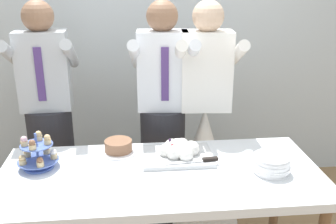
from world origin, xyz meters
name	(u,v)px	position (x,y,z in m)	size (l,w,h in m)	color
rear_wall	(146,19)	(0.00, 1.41, 1.45)	(5.20, 0.10, 2.90)	silver
dessert_table	(161,184)	(0.00, 0.00, 0.70)	(1.80, 0.80, 0.78)	silver
cupcake_stand	(38,154)	(-0.68, 0.13, 0.86)	(0.23, 0.23, 0.21)	#4C66B2
main_cake_tray	(178,152)	(0.12, 0.16, 0.82)	(0.44, 0.31, 0.12)	silver
plate_stack	(272,164)	(0.61, -0.06, 0.82)	(0.21, 0.20, 0.10)	white
round_cake	(118,147)	(-0.24, 0.28, 0.81)	(0.24, 0.24, 0.08)	white
person_groom	(163,131)	(0.07, 0.66, 0.75)	(0.49, 0.52, 1.66)	#232328
person_bride	(204,152)	(0.37, 0.63, 0.58)	(0.56, 0.56, 1.66)	white
person_guest	(50,131)	(-0.74, 0.74, 0.75)	(0.48, 0.51, 1.66)	#232328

